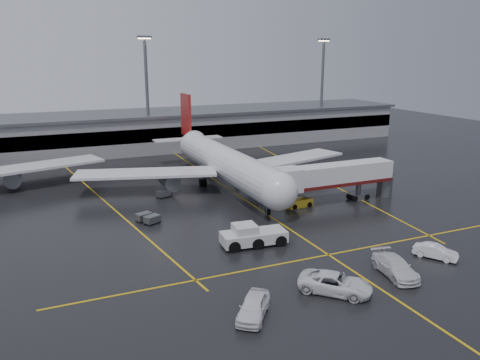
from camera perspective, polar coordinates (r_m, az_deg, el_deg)
name	(u,v)px	position (r m, az deg, el deg)	size (l,w,h in m)	color
ground	(247,201)	(72.66, 0.82, -2.53)	(220.00, 220.00, 0.00)	black
apron_line_centre	(247,201)	(72.66, 0.82, -2.52)	(0.25, 90.00, 0.02)	gold
apron_line_stop	(328,255)	(54.61, 10.49, -8.75)	(60.00, 0.25, 0.02)	gold
apron_line_left	(102,199)	(76.79, -16.11, -2.16)	(0.25, 70.00, 0.02)	gold
apron_line_right	(313,175)	(89.44, 8.71, 0.61)	(0.25, 70.00, 0.02)	gold
terminal	(164,129)	(116.06, -9.03, 5.99)	(122.00, 19.00, 8.60)	gray
light_mast_mid	(147,88)	(108.07, -11.04, 10.69)	(3.00, 1.20, 25.45)	#595B60
light_mast_right	(322,83)	(125.84, 9.76, 11.28)	(3.00, 1.20, 25.45)	#595B60
main_airliner	(223,161)	(80.23, -2.03, 2.23)	(48.80, 45.60, 14.10)	silver
jet_bridge	(336,177)	(72.29, 11.42, 0.32)	(19.90, 3.40, 6.05)	silver
pushback_tractor	(252,236)	(55.95, 1.43, -6.72)	(7.83, 3.85, 2.71)	silver
belt_loader	(299,203)	(70.45, 7.06, -2.68)	(3.96, 2.03, 2.45)	yellow
service_van_a	(335,283)	(46.30, 11.28, -11.97)	(3.13, 6.80, 1.89)	white
service_van_b	(395,267)	(51.17, 18.00, -9.79)	(2.58, 6.36, 1.84)	silver
service_van_c	(435,252)	(56.78, 22.26, -7.89)	(1.61, 4.61, 1.52)	white
service_van_d	(253,307)	(41.76, 1.61, -14.83)	(2.18, 5.42, 1.85)	white
baggage_cart_a	(152,219)	(64.02, -10.42, -4.59)	(2.37, 2.06, 1.12)	#595B60
baggage_cart_b	(144,217)	(65.20, -11.39, -4.29)	(2.33, 1.93, 1.12)	#595B60
baggage_cart_c	(163,193)	(75.30, -9.11, -1.60)	(2.31, 1.88, 1.12)	#595B60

